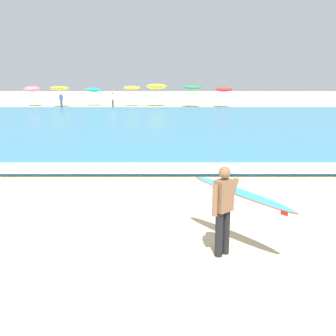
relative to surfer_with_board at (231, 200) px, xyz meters
name	(u,v)px	position (x,y,z in m)	size (l,w,h in m)	color
ground_plane	(60,263)	(-3.16, -0.50, -1.03)	(160.00, 160.00, 0.00)	beige
sea	(139,124)	(-3.16, 19.74, -0.96)	(120.00, 28.00, 0.14)	teal
surf_foam	(112,168)	(-3.16, 6.34, -0.89)	(120.00, 1.62, 0.01)	white
surfer_with_board	(231,200)	(0.00, 0.00, 0.00)	(1.84, 2.11, 1.73)	black
beach_umbrella_0	(31,89)	(-16.33, 36.64, 0.86)	(1.78, 1.81, 2.25)	beige
beach_umbrella_1	(58,88)	(-12.93, 35.49, 0.97)	(2.05, 2.08, 2.30)	beige
beach_umbrella_2	(92,90)	(-9.62, 37.16, 0.74)	(1.90, 1.93, 2.06)	beige
beach_umbrella_3	(131,88)	(-5.18, 36.14, 1.01)	(1.86, 1.88, 2.31)	beige
beach_umbrella_4	(155,87)	(-2.48, 36.28, 1.13)	(2.29, 2.33, 2.55)	beige
beach_umbrella_5	(191,87)	(1.40, 35.37, 1.10)	(2.21, 2.22, 2.36)	beige
beach_umbrella_6	(223,89)	(4.79, 35.15, 0.87)	(1.88, 1.88, 2.14)	beige
beachgoer_near_row_left	(112,99)	(-7.18, 35.11, -0.19)	(0.32, 0.20, 1.58)	#383842
beachgoer_near_row_mid	(60,100)	(-12.30, 33.54, -0.19)	(0.32, 0.20, 1.58)	#383842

